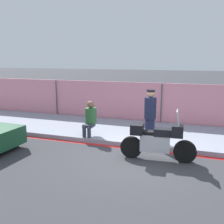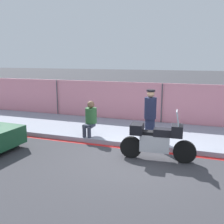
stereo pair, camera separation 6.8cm
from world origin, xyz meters
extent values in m
plane|color=#38383D|center=(0.00, 0.00, 0.00)|extent=(120.00, 120.00, 0.00)
cube|color=#8E93A3|center=(0.00, 2.53, 0.08)|extent=(39.50, 3.34, 0.16)
cube|color=red|center=(0.00, 0.77, 0.00)|extent=(39.50, 0.18, 0.01)
cube|color=pink|center=(0.00, 4.29, 0.96)|extent=(37.52, 0.08, 1.92)
cylinder|color=#4C4C51|center=(-5.32, 4.19, 0.96)|extent=(0.05, 0.05, 1.92)
cylinder|color=#4C4C51|center=(0.00, 4.19, 0.96)|extent=(0.05, 0.05, 1.92)
cylinder|color=black|center=(1.32, 0.14, 0.33)|extent=(0.67, 0.19, 0.66)
cylinder|color=black|center=(-0.26, 0.02, 0.33)|extent=(0.67, 0.19, 0.66)
cube|color=silver|center=(0.45, 0.08, 0.52)|extent=(0.89, 0.34, 0.51)
cube|color=black|center=(0.67, 0.09, 0.87)|extent=(0.54, 0.35, 0.22)
cube|color=black|center=(0.36, 0.07, 0.83)|extent=(0.62, 0.32, 0.10)
cube|color=black|center=(1.08, 0.12, 0.95)|extent=(0.35, 0.50, 0.34)
cube|color=silver|center=(1.08, 0.12, 1.33)|extent=(0.14, 0.43, 0.42)
cube|color=black|center=(-0.09, 0.04, 0.93)|extent=(0.40, 0.53, 0.30)
cylinder|color=#191E38|center=(0.00, 1.58, 0.54)|extent=(0.35, 0.35, 0.75)
cylinder|color=#191E38|center=(0.00, 1.58, 1.28)|extent=(0.42, 0.42, 0.75)
sphere|color=tan|center=(0.00, 1.58, 1.79)|extent=(0.26, 0.26, 0.26)
cylinder|color=black|center=(0.00, 1.58, 1.90)|extent=(0.30, 0.30, 0.06)
cylinder|color=#2D3342|center=(-2.28, 0.97, 0.36)|extent=(0.14, 0.14, 0.40)
cylinder|color=#2D3342|center=(-2.09, 0.97, 0.36)|extent=(0.14, 0.14, 0.40)
cube|color=#2D3342|center=(-2.18, 1.17, 0.57)|extent=(0.36, 0.40, 0.10)
cylinder|color=#2D6033|center=(-2.18, 1.37, 0.90)|extent=(0.43, 0.43, 0.57)
sphere|color=brown|center=(-2.18, 1.37, 1.32)|extent=(0.27, 0.27, 0.27)
cylinder|color=black|center=(-4.66, -0.19, 0.31)|extent=(0.63, 0.25, 0.62)
camera|label=1|loc=(1.66, -7.38, 3.01)|focal=42.00mm
camera|label=2|loc=(1.73, -7.36, 3.01)|focal=42.00mm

